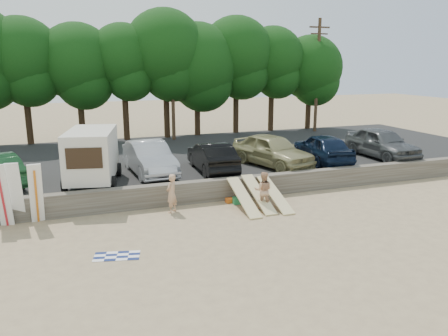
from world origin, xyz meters
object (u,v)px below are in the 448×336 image
(car_4, at_px, (272,150))
(cooler, at_px, (237,200))
(beachgoer_a, at_px, (172,193))
(beachgoer_b, at_px, (263,190))
(car_5, at_px, (322,148))
(box_trailer, at_px, (92,154))
(car_2, at_px, (149,158))
(car_6, at_px, (382,143))
(car_3, at_px, (212,157))

(car_4, bearing_deg, cooler, -150.75)
(beachgoer_a, relative_size, beachgoer_b, 1.02)
(car_5, relative_size, cooler, 12.86)
(beachgoer_a, bearing_deg, beachgoer_b, 124.16)
(box_trailer, relative_size, car_2, 0.86)
(car_2, height_order, cooler, car_2)
(car_2, distance_m, car_5, 9.78)
(car_2, relative_size, cooler, 13.21)
(car_5, height_order, car_6, car_6)
(car_3, bearing_deg, beachgoer_a, 52.53)
(car_4, bearing_deg, beachgoer_a, -167.09)
(car_4, height_order, car_6, car_6)
(car_4, bearing_deg, beachgoer_b, -136.73)
(car_2, height_order, car_3, car_2)
(car_2, relative_size, car_5, 1.03)
(box_trailer, bearing_deg, beachgoer_a, -35.96)
(car_3, height_order, cooler, car_3)
(car_6, xyz_separation_m, cooler, (-10.62, -3.42, -1.43))
(box_trailer, bearing_deg, car_3, 15.57)
(car_6, bearing_deg, car_2, 176.73)
(box_trailer, distance_m, beachgoer_a, 4.63)
(beachgoer_b, height_order, cooler, beachgoer_b)
(car_3, distance_m, cooler, 3.80)
(car_4, xyz_separation_m, car_5, (3.09, -0.11, -0.05))
(car_5, height_order, beachgoer_a, car_5)
(box_trailer, distance_m, cooler, 7.10)
(car_2, bearing_deg, car_4, -9.24)
(box_trailer, relative_size, car_4, 0.83)
(car_3, distance_m, beachgoer_b, 4.66)
(car_2, bearing_deg, beachgoer_a, -92.63)
(cooler, bearing_deg, car_4, 52.75)
(car_2, height_order, car_5, car_5)
(car_3, xyz_separation_m, beachgoer_a, (-3.03, -3.69, -0.63))
(car_3, distance_m, car_6, 10.64)
(car_2, distance_m, car_3, 3.23)
(cooler, bearing_deg, beachgoer_a, -171.04)
(car_3, distance_m, car_5, 6.58)
(car_2, relative_size, beachgoer_a, 2.99)
(cooler, bearing_deg, car_6, 24.54)
(car_3, height_order, car_4, car_4)
(car_6, distance_m, beachgoer_b, 10.74)
(car_3, relative_size, beachgoer_a, 2.78)
(car_3, bearing_deg, car_6, -178.88)
(car_5, xyz_separation_m, beachgoer_b, (-5.71, -4.45, -0.71))
(car_3, bearing_deg, box_trailer, 5.68)
(car_2, bearing_deg, car_6, -7.64)
(car_5, distance_m, beachgoer_b, 7.28)
(car_5, bearing_deg, beachgoer_a, 26.60)
(box_trailer, xyz_separation_m, car_5, (12.60, 0.32, -0.59))
(car_2, relative_size, car_3, 1.07)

